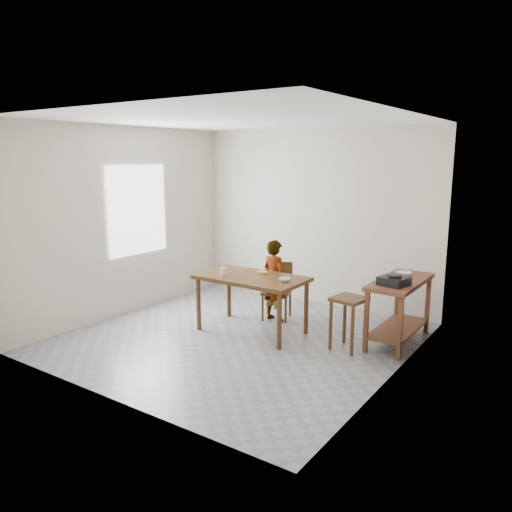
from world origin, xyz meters
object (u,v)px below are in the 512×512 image
Objects in this scene: dining_table at (252,304)px; stool at (348,323)px; child at (275,281)px; prep_counter at (399,311)px; dining_chair at (277,291)px.

dining_table is 2.18× the size of stool.
child is 1.39m from stool.
dining_table is at bearing -173.74° from stool.
stool is (1.30, 0.14, -0.05)m from dining_table.
child is at bearing 89.94° from dining_table.
prep_counter is 0.70m from stool.
prep_counter is at bearing 22.15° from dining_table.
stool is at bearing 176.79° from child.
child reaches higher than dining_chair.
dining_chair reaches higher than stool.
prep_counter reaches higher than stool.
dining_table is 1.76× the size of dining_chair.
dining_chair is (-0.02, 0.08, -0.18)m from child.
child is 1.79× the size of stool.
prep_counter is 1.51× the size of dining_chair.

